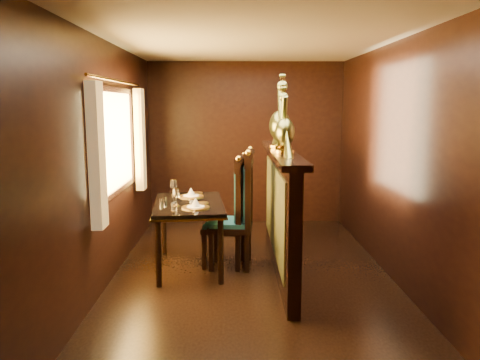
{
  "coord_description": "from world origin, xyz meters",
  "views": [
    {
      "loc": [
        -0.2,
        -4.79,
        1.84
      ],
      "look_at": [
        -0.12,
        0.21,
        1.04
      ],
      "focal_mm": 35.0,
      "sensor_mm": 36.0,
      "label": 1
    }
  ],
  "objects_px": {
    "dining_table": "(189,208)",
    "chair_right": "(242,205)",
    "peacock_left": "(285,120)",
    "peacock_right": "(280,112)",
    "chair_left": "(235,208)"
  },
  "relations": [
    {
      "from": "dining_table",
      "to": "chair_right",
      "type": "distance_m",
      "value": 0.6
    },
    {
      "from": "peacock_left",
      "to": "peacock_right",
      "type": "xyz_separation_m",
      "value": [
        0.0,
        0.51,
        0.07
      ]
    },
    {
      "from": "dining_table",
      "to": "chair_left",
      "type": "distance_m",
      "value": 0.52
    },
    {
      "from": "dining_table",
      "to": "peacock_right",
      "type": "distance_m",
      "value": 1.49
    },
    {
      "from": "chair_right",
      "to": "peacock_right",
      "type": "distance_m",
      "value": 1.13
    },
    {
      "from": "dining_table",
      "to": "chair_left",
      "type": "height_order",
      "value": "chair_left"
    },
    {
      "from": "dining_table",
      "to": "peacock_right",
      "type": "xyz_separation_m",
      "value": [
        1.03,
        0.05,
        1.08
      ]
    },
    {
      "from": "dining_table",
      "to": "peacock_left",
      "type": "relative_size",
      "value": 2.01
    },
    {
      "from": "peacock_left",
      "to": "dining_table",
      "type": "bearing_deg",
      "value": 156.06
    },
    {
      "from": "chair_left",
      "to": "chair_right",
      "type": "xyz_separation_m",
      "value": [
        0.08,
        -0.02,
        0.04
      ]
    },
    {
      "from": "peacock_right",
      "to": "chair_right",
      "type": "bearing_deg",
      "value": -174.63
    },
    {
      "from": "chair_left",
      "to": "peacock_right",
      "type": "bearing_deg",
      "value": 12.26
    },
    {
      "from": "chair_left",
      "to": "peacock_right",
      "type": "distance_m",
      "value": 1.2
    },
    {
      "from": "dining_table",
      "to": "chair_right",
      "type": "bearing_deg",
      "value": -4.64
    },
    {
      "from": "peacock_right",
      "to": "peacock_left",
      "type": "bearing_deg",
      "value": -90.0
    }
  ]
}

